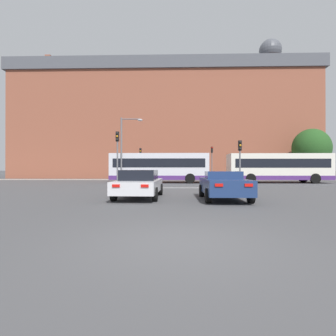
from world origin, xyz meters
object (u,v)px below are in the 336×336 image
car_saloon_left (140,183)px  pedestrian_walking_east (246,172)px  bus_crossing_lead (159,167)px  traffic_light_near_right (240,155)px  traffic_light_far_left (140,158)px  car_roadster_right (224,185)px  street_lamp_junction (125,143)px  traffic_light_far_right (212,158)px  pedestrian_waiting (177,172)px  bus_crossing_trailing (278,167)px  traffic_light_near_left (117,150)px  pedestrian_walking_west (143,172)px

car_saloon_left → pedestrian_walking_east: (11.32, 22.23, 0.30)m
bus_crossing_lead → traffic_light_near_right: size_ratio=2.73×
traffic_light_far_left → car_roadster_right: bearing=-72.8°
car_roadster_right → street_lamp_junction: bearing=118.0°
car_roadster_right → pedestrian_walking_east: pedestrian_walking_east is taller
traffic_light_far_right → pedestrian_waiting: traffic_light_far_right is taller
bus_crossing_trailing → traffic_light_near_left: 16.79m
bus_crossing_trailing → pedestrian_walking_east: (-1.22, 7.73, -0.60)m
bus_crossing_trailing → traffic_light_near_left: size_ratio=2.28×
car_saloon_left → traffic_light_far_left: 22.09m
car_roadster_right → pedestrian_walking_east: (7.23, 22.90, 0.33)m
traffic_light_far_left → pedestrian_walking_west: size_ratio=2.34×
traffic_light_near_left → pedestrian_waiting: traffic_light_near_left is taller
street_lamp_junction → pedestrian_walking_west: street_lamp_junction is taller
traffic_light_far_right → pedestrian_walking_west: 9.44m
traffic_light_near_left → bus_crossing_trailing: bearing=22.3°
pedestrian_walking_west → pedestrian_walking_east: bearing=69.8°
car_saloon_left → pedestrian_walking_west: (-2.55, 22.43, 0.36)m
pedestrian_waiting → pedestrian_walking_east: (9.31, 0.64, 0.03)m
traffic_light_far_right → pedestrian_walking_east: 5.04m
car_roadster_right → bus_crossing_lead: bus_crossing_lead is taller
traffic_light_near_right → pedestrian_waiting: traffic_light_near_right is taller
street_lamp_junction → traffic_light_near_right: bearing=-26.6°
traffic_light_far_left → pedestrian_waiting: 5.23m
pedestrian_walking_east → pedestrian_walking_west: bearing=-168.8°
bus_crossing_lead → traffic_light_near_left: traffic_light_near_left is taller
car_saloon_left → traffic_light_near_left: traffic_light_near_left is taller
car_saloon_left → car_roadster_right: car_saloon_left is taller
car_saloon_left → traffic_light_far_right: traffic_light_far_right is taller
bus_crossing_trailing → pedestrian_walking_west: size_ratio=5.64×
traffic_light_far_right → pedestrian_waiting: size_ratio=2.60×
car_roadster_right → pedestrian_waiting: bearing=95.1°
traffic_light_near_left → pedestrian_walking_west: 14.41m
pedestrian_walking_east → street_lamp_junction: bearing=-135.1°
street_lamp_junction → car_saloon_left: bearing=-76.1°
car_saloon_left → bus_crossing_trailing: 19.19m
bus_crossing_lead → bus_crossing_trailing: bearing=90.7°
traffic_light_far_right → pedestrian_waiting: 5.07m
traffic_light_far_left → street_lamp_junction: street_lamp_junction is taller
car_saloon_left → traffic_light_far_right: bearing=74.5°
pedestrian_waiting → street_lamp_junction: bearing=-168.6°
traffic_light_far_left → pedestrian_walking_east: size_ratio=2.44×
traffic_light_near_right → street_lamp_junction: bearing=153.4°
bus_crossing_trailing → traffic_light_near_right: size_ratio=2.77×
car_roadster_right → bus_crossing_trailing: bus_crossing_trailing is taller
street_lamp_junction → traffic_light_far_right: bearing=42.2°
car_saloon_left → pedestrian_walking_west: 22.57m
traffic_light_far_right → pedestrian_walking_east: bearing=5.3°
car_saloon_left → pedestrian_waiting: (2.01, 21.59, 0.27)m
car_roadster_right → traffic_light_near_left: (-7.03, 8.82, 2.32)m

